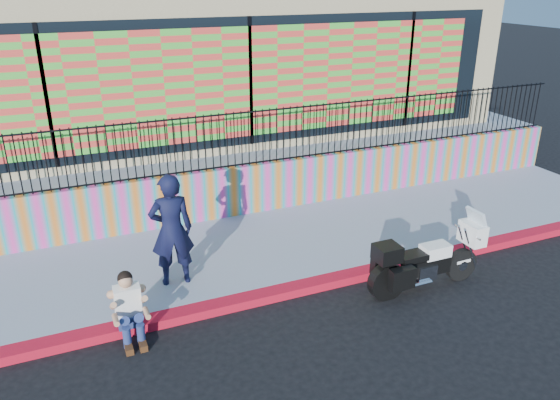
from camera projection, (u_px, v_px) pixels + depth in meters
ground at (334, 284)px, 9.64m from camera, size 90.00×90.00×0.00m
red_curb at (334, 280)px, 9.61m from camera, size 16.00×0.30×0.15m
sidewalk at (295, 241)px, 11.01m from camera, size 16.00×3.00×0.15m
mural_wall at (266, 186)px, 12.14m from camera, size 16.00×0.20×1.10m
metal_fence at (265, 136)px, 11.70m from camera, size 15.80×0.04×1.20m
elevated_platform at (204, 133)px, 16.50m from camera, size 16.00×10.00×1.25m
storefront_building at (201, 44)px, 15.31m from camera, size 14.00×8.06×4.00m
police_motorcycle at (424, 260)px, 9.28m from camera, size 2.14×0.71×1.33m
police_officer at (171, 230)px, 9.05m from camera, size 0.76×0.53×1.97m
seated_man at (130, 314)px, 8.00m from camera, size 0.54×0.71×1.06m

